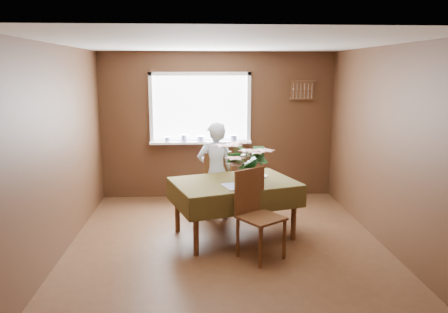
{
  "coord_description": "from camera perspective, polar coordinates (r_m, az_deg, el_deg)",
  "views": [
    {
      "loc": [
        -0.36,
        -5.21,
        2.22
      ],
      "look_at": [
        0.0,
        0.55,
        1.05
      ],
      "focal_mm": 35.0,
      "sensor_mm": 36.0,
      "label": 1
    }
  ],
  "objects": [
    {
      "name": "wall_left",
      "position": [
        5.55,
        -20.72,
        0.65
      ],
      "size": [
        0.0,
        4.5,
        4.5
      ],
      "primitive_type": "plane",
      "rotation": [
        1.57,
        0.0,
        1.57
      ],
      "color": "brown",
      "rests_on": "floor"
    },
    {
      "name": "wall_back",
      "position": [
        7.53,
        -0.81,
        4.05
      ],
      "size": [
        4.0,
        0.0,
        4.0
      ],
      "primitive_type": "plane",
      "rotation": [
        1.57,
        0.0,
        0.0
      ],
      "color": "brown",
      "rests_on": "floor"
    },
    {
      "name": "floor",
      "position": [
        5.67,
        0.35,
        -11.57
      ],
      "size": [
        4.5,
        4.5,
        0.0
      ],
      "primitive_type": "plane",
      "color": "#492B19",
      "rests_on": "ground"
    },
    {
      "name": "wall_front",
      "position": [
        3.13,
        3.22,
        -6.55
      ],
      "size": [
        4.0,
        0.0,
        4.0
      ],
      "primitive_type": "plane",
      "rotation": [
        -1.57,
        0.0,
        0.0
      ],
      "color": "brown",
      "rests_on": "floor"
    },
    {
      "name": "spoon_rack",
      "position": [
        7.65,
        10.22,
        8.5
      ],
      "size": [
        0.44,
        0.05,
        0.33
      ],
      "color": "#56321C",
      "rests_on": "wall_back"
    },
    {
      "name": "ceiling",
      "position": [
        5.23,
        0.39,
        14.54
      ],
      "size": [
        4.5,
        4.5,
        0.0
      ],
      "primitive_type": "plane",
      "rotation": [
        3.14,
        0.0,
        0.0
      ],
      "color": "white",
      "rests_on": "wall_back"
    },
    {
      "name": "window_assembly",
      "position": [
        7.46,
        -3.05,
        4.77
      ],
      "size": [
        1.72,
        0.2,
        1.22
      ],
      "color": "white",
      "rests_on": "wall_back"
    },
    {
      "name": "seated_woman",
      "position": [
        6.41,
        -1.14,
        -1.96
      ],
      "size": [
        0.59,
        0.45,
        1.46
      ],
      "primitive_type": "imported",
      "rotation": [
        0.0,
        0.0,
        3.34
      ],
      "color": "white",
      "rests_on": "floor"
    },
    {
      "name": "chair_near",
      "position": [
        5.21,
        4.22,
        -7.04
      ],
      "size": [
        0.63,
        0.63,
        1.05
      ],
      "rotation": [
        0.0,
        0.0,
        0.61
      ],
      "color": "#56321C",
      "rests_on": "floor"
    },
    {
      "name": "flower_bouquet",
      "position": [
        5.53,
        2.8,
        -0.26
      ],
      "size": [
        0.6,
        0.6,
        0.52
      ],
      "rotation": [
        0.0,
        0.0,
        0.26
      ],
      "color": "white",
      "rests_on": "dining_table"
    },
    {
      "name": "wall_right",
      "position": [
        5.8,
        20.5,
        1.11
      ],
      "size": [
        0.0,
        4.5,
        4.5
      ],
      "primitive_type": "plane",
      "rotation": [
        1.57,
        0.0,
        -1.57
      ],
      "color": "brown",
      "rests_on": "floor"
    },
    {
      "name": "table_knife",
      "position": [
        5.68,
        3.98,
        -3.36
      ],
      "size": [
        0.15,
        0.18,
        0.0
      ],
      "primitive_type": "cube",
      "rotation": [
        0.0,
        0.0,
        0.67
      ],
      "color": "silver",
      "rests_on": "dining_table"
    },
    {
      "name": "dining_table",
      "position": [
        5.78,
        1.34,
        -4.11
      ],
      "size": [
        1.82,
        1.5,
        0.77
      ],
      "rotation": [
        0.0,
        0.0,
        0.31
      ],
      "color": "#56321C",
      "rests_on": "floor"
    },
    {
      "name": "chair_far",
      "position": [
        6.57,
        -1.18,
        -3.26
      ],
      "size": [
        0.56,
        0.56,
        1.02
      ],
      "rotation": [
        0.0,
        0.0,
        3.49
      ],
      "color": "#56321C",
      "rests_on": "floor"
    },
    {
      "name": "side_plate",
      "position": [
        6.02,
        4.49,
        -2.54
      ],
      "size": [
        0.31,
        0.31,
        0.01
      ],
      "primitive_type": "cylinder",
      "rotation": [
        0.0,
        0.0,
        0.21
      ],
      "color": "white",
      "rests_on": "dining_table"
    }
  ]
}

